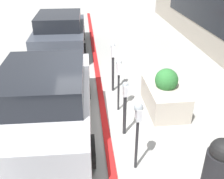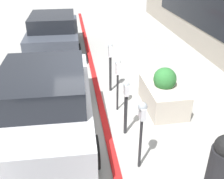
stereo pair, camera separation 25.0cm
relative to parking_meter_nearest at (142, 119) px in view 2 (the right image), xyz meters
name	(u,v)px [view 2 (the right image)]	position (x,y,z in m)	size (l,w,h in m)	color
ground_plane	(108,122)	(1.58, 0.39, -1.12)	(40.00, 40.00, 0.00)	#999993
curb_strip	(105,121)	(1.58, 0.47, -1.10)	(24.50, 0.16, 0.04)	red
parking_meter_nearest	(142,119)	(0.00, 0.00, 0.00)	(0.20, 0.17, 1.46)	#232326
parking_meter_second	(126,102)	(1.09, 0.05, -0.28)	(0.16, 0.13, 1.32)	#232326
parking_meter_middle	(118,74)	(2.10, 0.06, -0.08)	(0.16, 0.13, 1.42)	#232326
parking_meter_fourth	(110,61)	(3.18, 0.07, -0.18)	(0.15, 0.13, 1.46)	#232326
planter_box	(163,93)	(2.04, -1.16, -0.70)	(1.59, 0.91, 1.13)	#B2A899
parked_car_middle	(45,100)	(1.45, 1.79, -0.29)	(4.31, 2.08, 1.59)	#B7B7BC
parked_car_rear	(54,32)	(6.98, 1.81, -0.32)	(4.08, 2.00, 1.52)	#383D47
trash_bin	(222,165)	(-0.79, -1.19, -0.51)	(0.46, 0.46, 1.20)	black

